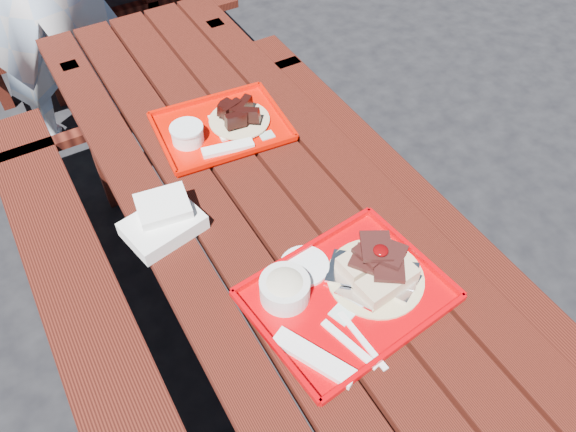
% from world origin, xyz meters
% --- Properties ---
extents(ground, '(60.00, 60.00, 0.00)m').
position_xyz_m(ground, '(0.00, 0.00, 0.00)').
color(ground, black).
rests_on(ground, ground).
extents(picnic_table_near, '(1.41, 2.40, 0.75)m').
position_xyz_m(picnic_table_near, '(-0.00, 0.00, 0.56)').
color(picnic_table_near, '#49160E').
rests_on(picnic_table_near, ground).
extents(near_tray, '(0.51, 0.42, 0.15)m').
position_xyz_m(near_tray, '(0.02, -0.39, 0.79)').
color(near_tray, '#C90006').
rests_on(near_tray, picnic_table_near).
extents(far_tray, '(0.44, 0.36, 0.07)m').
position_xyz_m(far_tray, '(0.02, 0.33, 0.77)').
color(far_tray, red).
rests_on(far_tray, picnic_table_near).
extents(white_cloth, '(0.23, 0.19, 0.08)m').
position_xyz_m(white_cloth, '(-0.29, 0.03, 0.79)').
color(white_cloth, white).
rests_on(white_cloth, picnic_table_near).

